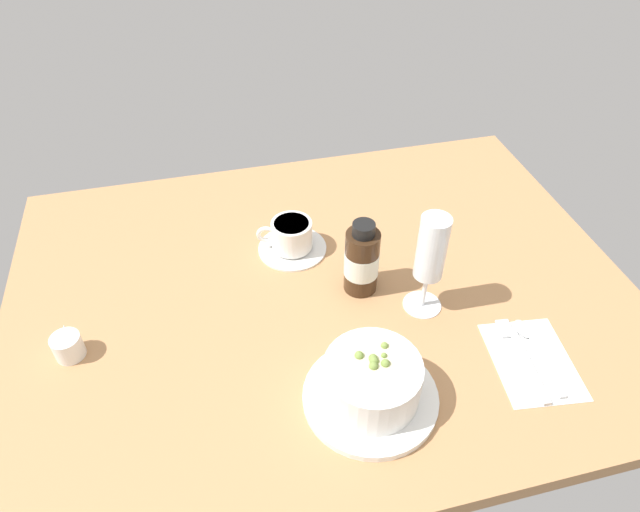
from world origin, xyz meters
TOP-DOWN VIEW (x-y plane):
  - ground_plane at (0.00, 0.00)cm, footprint 110.00×84.00cm
  - porridge_bowl at (1.46, -24.16)cm, footprint 20.04×20.04cm
  - cutlery_setting at (28.41, -23.09)cm, footprint 14.09×17.75cm
  - coffee_cup at (-2.99, 11.71)cm, footprint 13.20×13.12cm
  - creamer_jug at (-42.25, -4.88)cm, footprint 4.62×5.55cm
  - wine_glass at (15.95, -8.10)cm, footprint 6.62×6.62cm
  - sauce_bottle_brown at (6.79, -1.24)cm, footprint 6.04×6.04cm

SIDE VIEW (x-z plane):
  - ground_plane at x=0.00cm, z-range -3.00..0.00cm
  - cutlery_setting at x=28.41cm, z-range -0.18..0.72cm
  - creamer_jug at x=-42.25cm, z-range -0.25..4.50cm
  - coffee_cup at x=-2.99cm, z-range -0.29..6.15cm
  - porridge_bowl at x=1.46cm, z-range -0.38..8.43cm
  - sauce_bottle_brown at x=6.79cm, z-range -0.79..13.60cm
  - wine_glass at x=15.95cm, z-range 2.58..21.57cm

